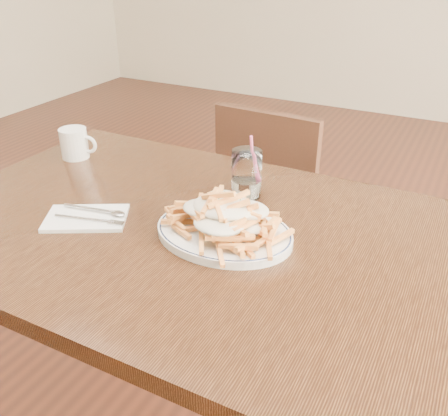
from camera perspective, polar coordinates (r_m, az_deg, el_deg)
The scene contains 8 objects.
table at distance 1.17m, azimuth -4.58°, elevation -5.06°, with size 1.20×0.80×0.75m.
chair_far at distance 1.87m, azimuth 5.80°, elevation 1.18°, with size 0.40×0.40×0.82m.
fries_plate at distance 1.06m, azimuth 0.00°, elevation -2.82°, with size 0.34×0.30×0.02m.
loaded_fries at distance 1.04m, azimuth 0.00°, elevation -0.47°, with size 0.26×0.21×0.08m.
napkin at distance 1.17m, azimuth -15.47°, elevation -1.11°, with size 0.18×0.12×0.01m, color white.
cutlery at distance 1.17m, azimuth -15.35°, elevation -0.67°, with size 0.18×0.10×0.01m.
water_glass at distance 1.22m, azimuth 2.59°, elevation 3.59°, with size 0.07×0.07×0.16m.
coffee_mug at distance 1.51m, azimuth -16.68°, elevation 7.10°, with size 0.11×0.08×0.09m.
Camera 1 is at (0.53, -0.82, 1.31)m, focal length 40.00 mm.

